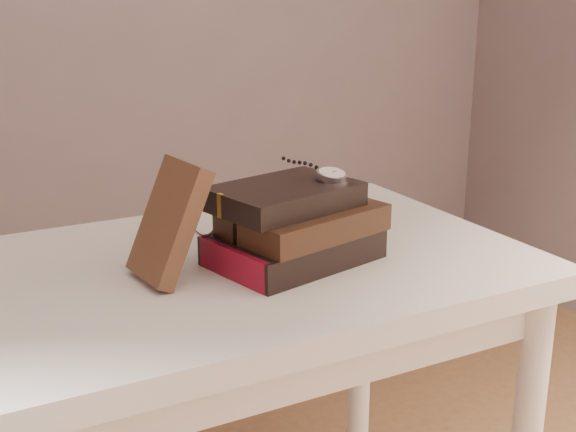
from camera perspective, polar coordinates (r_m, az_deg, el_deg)
table at (r=1.22m, az=-5.62°, el=-7.66°), size 1.00×0.60×0.75m
book_stack at (r=1.17m, az=0.49°, el=-0.73°), size 0.28×0.22×0.12m
journal at (r=1.11m, az=-8.97°, el=-0.42°), size 0.11×0.12×0.17m
pocket_watch at (r=1.19m, az=3.19°, el=3.20°), size 0.06×0.16×0.02m
eyeglasses at (r=1.18m, az=-5.45°, el=-0.08°), size 0.13×0.14×0.05m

